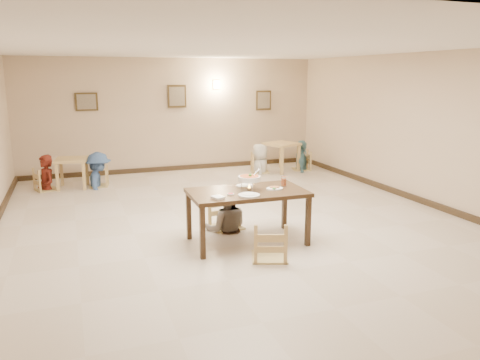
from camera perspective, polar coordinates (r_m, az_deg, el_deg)
name	(u,v)px	position (r m, az deg, el deg)	size (l,w,h in m)	color
floor	(236,222)	(8.31, -0.51, -5.20)	(10.00, 10.00, 0.00)	beige
ceiling	(236,47)	(7.92, -0.55, 15.93)	(10.00, 10.00, 0.00)	white
wall_back	(173,115)	(12.77, -8.11, 7.82)	(10.00, 10.00, 0.00)	#CCB396
wall_front	(468,224)	(3.76, 26.00, -4.87)	(10.00, 10.00, 0.00)	#CCB396
wall_right	(425,129)	(10.04, 21.65, 5.78)	(10.00, 10.00, 0.00)	#CCB396
baseboard_back	(175,168)	(12.94, -7.89, 1.45)	(8.00, 0.06, 0.12)	#332517
baseboard_right	(418,199)	(10.27, 20.87, -2.21)	(0.06, 10.00, 0.12)	#332517
picture_a	(86,102)	(12.44, -18.21, 9.05)	(0.55, 0.04, 0.45)	#3E2F16
picture_b	(177,96)	(12.72, -7.70, 10.08)	(0.50, 0.04, 0.60)	#3E2F16
picture_c	(264,100)	(13.49, 2.89, 9.67)	(0.45, 0.04, 0.55)	#3E2F16
wall_sconce	(216,85)	(13.00, -2.90, 11.55)	(0.16, 0.05, 0.22)	#FFD88C
main_table	(247,196)	(7.15, 0.90, -1.95)	(1.79, 1.03, 0.83)	#3E2A17
chair_far	(226,198)	(7.88, -1.71, -2.24)	(0.49, 0.49, 1.05)	tan
chair_near	(270,223)	(6.60, 3.66, -5.21)	(0.50, 0.50, 1.06)	tan
main_diner	(226,185)	(7.73, -1.74, -0.57)	(0.76, 0.59, 1.56)	gray
curry_warmer	(249,179)	(7.12, 1.14, 0.15)	(0.38, 0.34, 0.31)	silver
rice_plate_far	(245,185)	(7.41, 0.58, -0.66)	(0.28, 0.28, 0.06)	white
rice_plate_near	(249,195)	(6.81, 1.11, -1.83)	(0.32, 0.32, 0.07)	white
fried_plate	(275,188)	(7.22, 4.23, -1.00)	(0.26, 0.26, 0.06)	white
chili_dish	(230,194)	(6.89, -1.18, -1.72)	(0.11, 0.11, 0.02)	white
napkin_cutlery	(218,197)	(6.68, -2.71, -2.14)	(0.21, 0.29, 0.03)	white
drink_glass	(284,182)	(7.43, 5.34, -0.20)	(0.08, 0.08, 0.16)	white
bg_table_left	(72,164)	(11.40, -19.83, 1.84)	(0.79, 0.79, 0.69)	tan
bg_table_right	(282,148)	(12.65, 5.09, 3.91)	(1.00, 1.00, 0.77)	tan
bg_chair_ll	(45,170)	(11.39, -22.65, 1.18)	(0.45, 0.45, 0.95)	tan
bg_chair_lr	(98,168)	(11.38, -16.93, 1.43)	(0.42, 0.42, 0.89)	tan
bg_chair_rl	(260,154)	(12.49, 2.47, 3.15)	(0.46, 0.46, 0.98)	tan
bg_chair_rr	(302,152)	(12.93, 7.52, 3.39)	(0.46, 0.46, 0.99)	tan
bg_diner_a	(44,155)	(11.34, -22.79, 2.83)	(0.59, 0.39, 1.61)	#5B1A12
bg_diner_b	(97,152)	(11.31, -17.04, 3.26)	(1.05, 0.60, 1.62)	#486BA5
bg_diner_c	(260,144)	(12.45, 2.48, 4.42)	(0.75, 0.49, 1.53)	silver
bg_diner_d	(302,140)	(12.88, 7.56, 4.82)	(0.96, 0.40, 1.63)	teal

